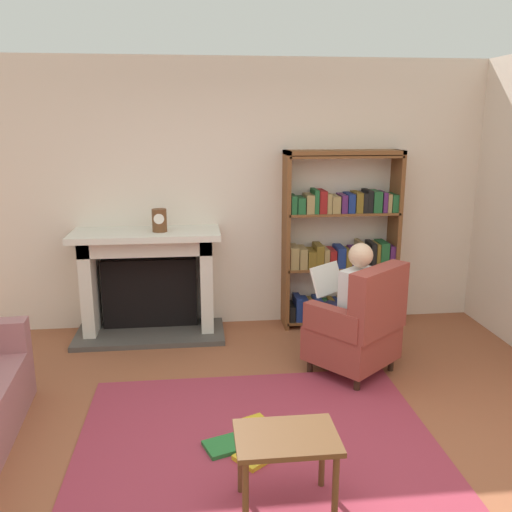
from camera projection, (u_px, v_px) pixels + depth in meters
The scene contains 10 objects.
ground at pixel (261, 464), 3.42m from camera, with size 14.00×14.00×0.00m, color brown.
back_wall at pixel (232, 196), 5.55m from camera, with size 5.60×0.10×2.70m, color beige.
area_rug at pixel (256, 436), 3.71m from camera, with size 2.40×1.80×0.01m, color #993143.
fireplace at pixel (149, 279), 5.41m from camera, with size 1.46×0.64×1.06m.
mantel_clock at pixel (159, 220), 5.18m from camera, with size 0.14×0.14×0.22m.
bookshelf at pixel (342, 246), 5.58m from camera, with size 1.17×0.32×1.81m.
armchair_reading at pixel (359, 327), 4.54m from camera, with size 0.89×0.88×0.97m.
seated_reader at pixel (348, 301), 4.57m from camera, with size 0.57×0.59×1.14m.
side_table at pixel (286, 447), 2.94m from camera, with size 0.56×0.39×0.46m.
scattered_books at pixel (244, 444), 3.58m from camera, with size 0.51×0.65×0.03m.
Camera 1 is at (-0.36, -2.97, 2.11)m, focal length 38.13 mm.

